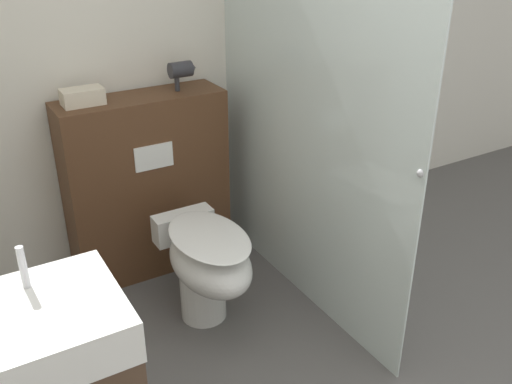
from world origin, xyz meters
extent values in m
cube|color=silver|center=(0.00, 2.15, 1.25)|extent=(8.00, 0.06, 2.50)
cube|color=#51331E|center=(-0.26, 1.95, 0.54)|extent=(0.93, 0.30, 1.08)
cube|color=white|center=(-0.26, 1.80, 0.78)|extent=(0.22, 0.01, 0.14)
cube|color=silver|center=(0.37, 1.29, 1.10)|extent=(0.01, 1.68, 2.19)
sphere|color=#B2B2B7|center=(0.37, 0.48, 1.05)|extent=(0.04, 0.04, 0.04)
cylinder|color=white|center=(-0.22, 1.34, 0.19)|extent=(0.24, 0.24, 0.38)
ellipsoid|color=white|center=(-0.22, 1.24, 0.40)|extent=(0.36, 0.59, 0.27)
ellipsoid|color=white|center=(-0.22, 1.24, 0.55)|extent=(0.36, 0.58, 0.02)
cube|color=white|center=(-0.22, 1.56, 0.45)|extent=(0.33, 0.11, 0.16)
cube|color=white|center=(-1.12, 0.49, 0.89)|extent=(0.48, 0.44, 0.14)
cylinder|color=silver|center=(-1.12, 0.61, 1.04)|extent=(0.02, 0.02, 0.14)
cylinder|color=#2D2D33|center=(-0.02, 1.94, 1.20)|extent=(0.13, 0.09, 0.09)
cone|color=#2D2D33|center=(0.06, 1.94, 1.20)|extent=(0.03, 0.07, 0.07)
cylinder|color=#2D2D33|center=(-0.04, 1.94, 1.14)|extent=(0.03, 0.03, 0.11)
cube|color=beige|center=(-0.57, 1.96, 1.12)|extent=(0.21, 0.13, 0.09)
camera|label=1|loc=(-1.25, -0.96, 1.98)|focal=40.00mm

